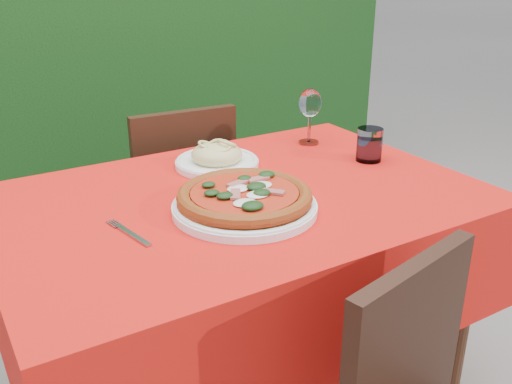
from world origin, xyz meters
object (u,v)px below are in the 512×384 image
pasta_plate (217,158)px  water_glass (369,146)px  wine_glass (310,105)px  pizza_plate (245,200)px  chair_far (179,199)px  fork (133,235)px

pasta_plate → water_glass: 0.47m
pasta_plate → wine_glass: bearing=6.1°
pizza_plate → water_glass: 0.53m
chair_far → wine_glass: size_ratio=4.55×
chair_far → pasta_plate: bearing=87.7°
pasta_plate → fork: 0.49m
pasta_plate → chair_far: bearing=84.2°
water_glass → fork: 0.81m
chair_far → pizza_plate: bearing=83.1°
water_glass → pasta_plate: bearing=155.0°
wine_glass → fork: bearing=-154.6°
chair_far → fork: (-0.42, -0.72, 0.27)m
chair_far → pasta_plate: size_ratio=3.38×
chair_far → water_glass: bearing=125.9°
chair_far → water_glass: 0.78m
wine_glass → fork: size_ratio=1.00×
chair_far → wine_glass: (0.33, -0.37, 0.39)m
pizza_plate → pasta_plate: (0.09, 0.33, -0.01)m
water_glass → wine_glass: (-0.05, 0.24, 0.08)m
pasta_plate → water_glass: water_glass is taller
water_glass → fork: bearing=-171.7°
fork → pizza_plate: bearing=-13.6°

